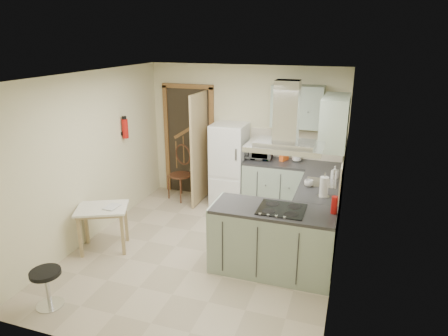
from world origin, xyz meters
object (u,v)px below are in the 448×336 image
(microwave, at_px, (258,151))
(stool, at_px, (48,288))
(fridge, at_px, (229,165))
(peninsula, at_px, (272,240))
(bentwood_chair, at_px, (181,175))
(extractor_hood, at_px, (285,147))
(drop_leaf_table, at_px, (104,228))

(microwave, bearing_deg, stool, -116.53)
(fridge, xyz_separation_m, peninsula, (1.22, -1.98, -0.30))
(fridge, distance_m, stool, 3.70)
(peninsula, height_order, stool, peninsula)
(bentwood_chair, bearing_deg, stool, -69.47)
(peninsula, xyz_separation_m, microwave, (-0.71, 2.05, 0.59))
(fridge, relative_size, extractor_hood, 1.67)
(extractor_hood, xyz_separation_m, bentwood_chair, (-2.27, 1.90, -1.25))
(fridge, relative_size, peninsula, 0.97)
(bentwood_chair, bearing_deg, extractor_hood, -17.44)
(peninsula, relative_size, bentwood_chair, 1.65)
(extractor_hood, relative_size, microwave, 1.84)
(stool, height_order, microwave, microwave)
(fridge, height_order, bentwood_chair, fridge)
(fridge, height_order, stool, fridge)
(peninsula, height_order, extractor_hood, extractor_hood)
(fridge, bearing_deg, microwave, 8.10)
(peninsula, relative_size, stool, 3.36)
(peninsula, height_order, drop_leaf_table, peninsula)
(fridge, xyz_separation_m, microwave, (0.52, 0.07, 0.29))
(drop_leaf_table, height_order, bentwood_chair, bentwood_chair)
(peninsula, xyz_separation_m, stool, (-2.29, -1.52, -0.22))
(peninsula, distance_m, stool, 2.76)
(fridge, relative_size, microwave, 3.07)
(extractor_hood, xyz_separation_m, microwave, (-0.81, 2.05, -0.68))
(fridge, xyz_separation_m, stool, (-1.06, -3.50, -0.52))
(extractor_hood, bearing_deg, peninsula, 180.00)
(bentwood_chair, relative_size, microwave, 1.92)
(fridge, distance_m, microwave, 0.59)
(microwave, bearing_deg, fridge, -174.65)
(microwave, bearing_deg, peninsula, -73.71)
(fridge, bearing_deg, stool, -106.83)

